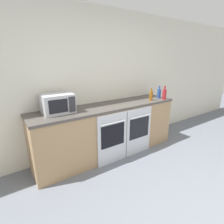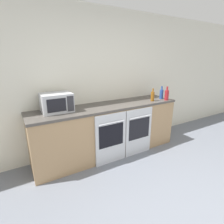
{
  "view_description": "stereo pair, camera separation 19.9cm",
  "coord_description": "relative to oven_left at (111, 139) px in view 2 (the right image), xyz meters",
  "views": [
    {
      "loc": [
        -1.63,
        -0.5,
        1.74
      ],
      "look_at": [
        0.08,
        2.02,
        0.8
      ],
      "focal_mm": 28.0,
      "sensor_mm": 36.0,
      "label": 1
    },
    {
      "loc": [
        -1.46,
        -0.61,
        1.74
      ],
      "look_at": [
        0.08,
        2.02,
        0.8
      ],
      "focal_mm": 28.0,
      "sensor_mm": 36.0,
      "label": 2
    }
  ],
  "objects": [
    {
      "name": "bottle_amber",
      "position": [
        1.03,
        0.17,
        0.59
      ],
      "size": [
        0.07,
        0.07,
        0.25
      ],
      "color": "#8C5114",
      "rests_on": "counter_back"
    },
    {
      "name": "bottle_red",
      "position": [
        1.33,
        0.09,
        0.6
      ],
      "size": [
        0.08,
        0.08,
        0.27
      ],
      "color": "maroon",
      "rests_on": "counter_back"
    },
    {
      "name": "counter_back",
      "position": [
        0.13,
        0.33,
        0.02
      ],
      "size": [
        2.73,
        0.64,
        0.94
      ],
      "color": "tan",
      "rests_on": "ground_plane"
    },
    {
      "name": "oven_right",
      "position": [
        0.59,
        0.0,
        0.0
      ],
      "size": [
        0.57,
        0.06,
        0.89
      ],
      "color": "silver",
      "rests_on": "ground_plane"
    },
    {
      "name": "bottle_blue",
      "position": [
        1.33,
        0.23,
        0.59
      ],
      "size": [
        0.07,
        0.07,
        0.26
      ],
      "color": "#234793",
      "rests_on": "counter_back"
    },
    {
      "name": "oven_left",
      "position": [
        0.0,
        0.0,
        0.0
      ],
      "size": [
        0.57,
        0.06,
        0.89
      ],
      "color": "silver",
      "rests_on": "ground_plane"
    },
    {
      "name": "wall_back",
      "position": [
        0.13,
        0.67,
        0.85
      ],
      "size": [
        10.0,
        0.06,
        2.6
      ],
      "color": "silver",
      "rests_on": "ground_plane"
    },
    {
      "name": "microwave",
      "position": [
        -0.74,
        0.39,
        0.63
      ],
      "size": [
        0.46,
        0.37,
        0.29
      ],
      "color": "#B7BABF",
      "rests_on": "counter_back"
    }
  ]
}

